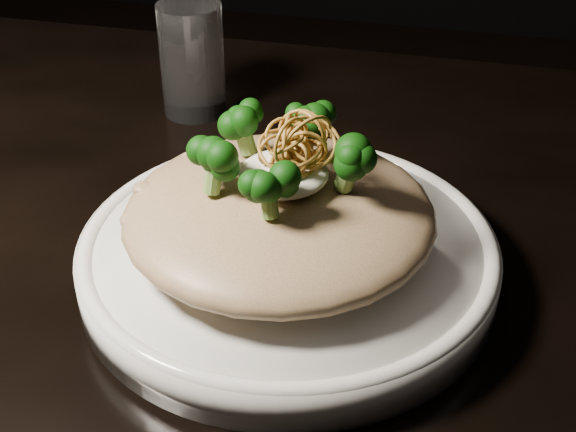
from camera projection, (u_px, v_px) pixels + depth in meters
The scene contains 7 objects.
table at pixel (240, 301), 0.72m from camera, with size 1.10×0.80×0.75m.
plate at pixel (288, 258), 0.61m from camera, with size 0.32×0.32×0.03m, color silver.
risotto at pixel (279, 214), 0.59m from camera, with size 0.23×0.23×0.05m, color brown.
broccoli at pixel (280, 154), 0.56m from camera, with size 0.14×0.14×0.05m, color black, non-canonical shape.
cheese at pixel (283, 174), 0.57m from camera, with size 0.06×0.06×0.02m, color white.
shallots at pixel (293, 135), 0.55m from camera, with size 0.06×0.06×0.04m, color #8A5D1D, non-canonical shape.
drinking_glass at pixel (192, 60), 0.82m from camera, with size 0.07×0.07×0.12m, color white.
Camera 1 is at (0.17, -0.53, 1.13)m, focal length 50.00 mm.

